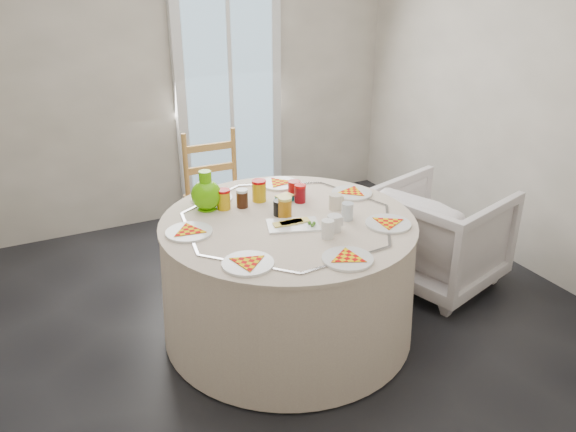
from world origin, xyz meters
name	(u,v)px	position (x,y,z in m)	size (l,w,h in m)	color
floor	(286,319)	(0.00, 0.00, 0.00)	(4.00, 4.00, 0.00)	black
wall_back	(183,75)	(0.00, 2.00, 1.30)	(4.00, 0.02, 2.60)	#BCB5A3
wall_right	(534,97)	(2.00, 0.00, 1.30)	(0.02, 4.00, 2.60)	#BCB5A3
glass_door	(230,100)	(0.40, 1.95, 1.05)	(1.00, 0.08, 2.10)	silver
table	(288,278)	(-0.03, -0.09, 0.38)	(1.58, 1.58, 0.80)	beige
wooden_chair	(220,205)	(-0.08, 1.00, 0.47)	(0.46, 0.44, 1.03)	#B37F3E
armchair	(440,234)	(1.23, -0.04, 0.39)	(0.80, 0.75, 0.83)	silver
place_settings	(288,221)	(-0.03, -0.09, 0.77)	(1.45, 1.45, 0.03)	silver
jar_cluster	(261,199)	(-0.08, 0.18, 0.82)	(0.55, 0.27, 0.16)	#905A21
butter_tub	(285,200)	(0.08, 0.18, 0.79)	(0.11, 0.08, 0.04)	teal
green_pitcher	(206,195)	(-0.41, 0.29, 0.87)	(0.19, 0.19, 0.24)	#53B602
cheese_platter	(293,227)	(-0.04, -0.18, 0.77)	(0.30, 0.19, 0.04)	silver
mugs_glasses	(316,211)	(0.14, -0.12, 0.81)	(0.63, 0.63, 0.12)	#A2A2A2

